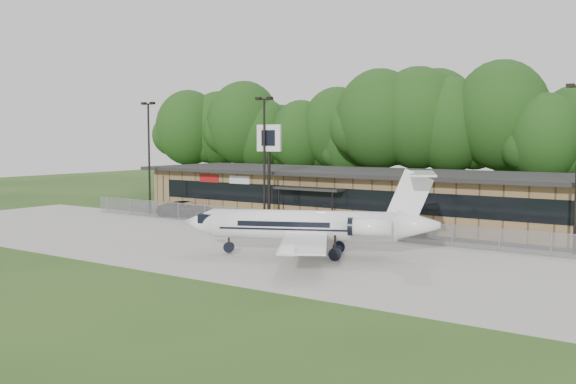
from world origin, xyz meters
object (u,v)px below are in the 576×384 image
Objects in this scene: business_jet at (313,226)px; suv at (186,209)px; terminal at (364,195)px; pole_sign at (269,149)px.

business_jet is 2.92× the size of suv.
terminal is 7.93× the size of suv.
suv is (-13.97, -6.97, -1.46)m from terminal.
pole_sign is (9.22, -0.17, 5.46)m from suv.
terminal is at bearing 83.50° from business_jet.
terminal is at bearing 51.10° from pole_sign.
pole_sign is at bearing -123.61° from terminal.
business_jet reaches higher than suv.
terminal reaches higher than suv.
pole_sign reaches higher than suv.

